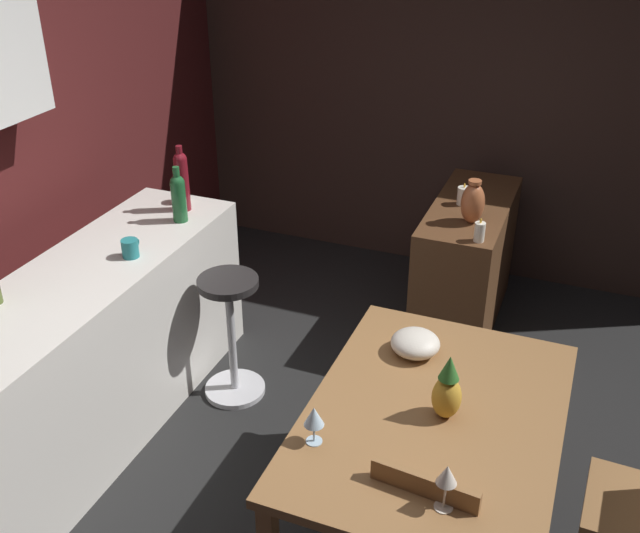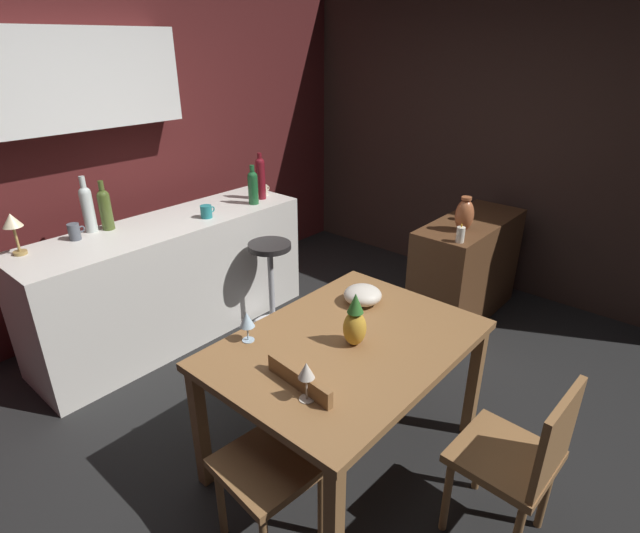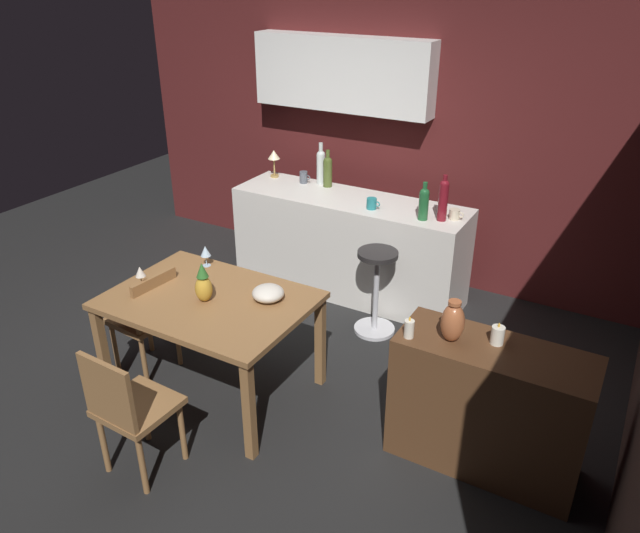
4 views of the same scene
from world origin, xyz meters
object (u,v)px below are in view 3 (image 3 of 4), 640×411
at_px(cup_cream, 214,137).
at_px(vase_ceramic_ivory, 572,144).
at_px(dining_table, 386,311).
at_px(sideboard_cabinet, 548,234).
at_px(pineapple_centerpiece, 390,260).
at_px(wine_bottle_olive, 104,141).
at_px(wine_bottle_clear, 42,164).
at_px(wine_glass_left, 272,284).
at_px(wine_glass_right, 367,245).
at_px(wine_bottle_green, 97,137).
at_px(bar_stool, 200,277).
at_px(pillar_candle_short, 549,146).
at_px(pillar_candle_tall, 566,158).
at_px(cup_red, 200,142).
at_px(chair_by_doorway, 613,409).
at_px(fruit_bowl, 372,233).

bearing_deg(cup_cream, vase_ceramic_ivory, -56.47).
height_order(dining_table, sideboard_cabinet, sideboard_cabinet).
xyz_separation_m(pineapple_centerpiece, wine_bottle_olive, (0.06, 1.88, 0.20)).
height_order(wine_bottle_clear, cup_cream, wine_bottle_clear).
bearing_deg(wine_glass_left, dining_table, -35.58).
distance_m(wine_glass_right, wine_bottle_green, 1.88).
bearing_deg(bar_stool, cup_cream, 35.68).
bearing_deg(pillar_candle_short, pillar_candle_tall, -146.45).
relative_size(wine_bottle_green, pillar_candle_tall, 1.60).
xyz_separation_m(dining_table, wine_bottle_clear, (-0.41, 1.66, 0.43)).
bearing_deg(pillar_candle_short, dining_table, -177.93).
height_order(cup_red, vase_ceramic_ivory, vase_ceramic_ivory).
bearing_deg(wine_glass_left, wine_bottle_olive, 72.24).
relative_size(chair_by_doorway, cup_red, 7.23).
xyz_separation_m(chair_by_doorway, pillar_candle_tall, (1.71, 0.74, 0.40)).
distance_m(sideboard_cabinet, wine_bottle_olive, 2.67).
bearing_deg(chair_by_doorway, dining_table, 97.53).
bearing_deg(vase_ceramic_ivory, wine_glass_left, 171.41).
relative_size(bar_stool, cup_cream, 5.09).
relative_size(wine_bottle_olive, pillar_candle_short, 2.31).
xyz_separation_m(wine_bottle_olive, wine_bottle_green, (0.05, 0.14, -0.01)).
bearing_deg(wine_glass_right, cup_red, 70.50).
relative_size(wine_glass_right, cup_red, 1.20).
xyz_separation_m(wine_glass_right, cup_red, (0.54, 1.54, 0.09)).
height_order(bar_stool, wine_glass_right, wine_glass_right).
relative_size(cup_red, pillar_candle_tall, 0.70).
distance_m(wine_glass_right, fruit_bowl, 0.28).
height_order(wine_glass_right, pineapple_centerpiece, pineapple_centerpiece).
height_order(wine_glass_left, pineapple_centerpiece, pineapple_centerpiece).
xyz_separation_m(dining_table, pineapple_centerpiece, (0.08, 0.04, 0.19)).
relative_size(wine_glass_left, vase_ceramic_ivory, 0.65).
distance_m(wine_glass_left, wine_bottle_clear, 1.40).
bearing_deg(wine_bottle_clear, chair_by_doorway, -78.36).
bearing_deg(fruit_bowl, pineapple_centerpiece, -137.89).
height_order(sideboard_cabinet, wine_bottle_clear, wine_bottle_clear).
xyz_separation_m(wine_bottle_olive, pillar_candle_short, (1.98, -1.84, -0.17)).
distance_m(dining_table, wine_bottle_green, 2.10).
height_order(cup_cream, vase_ceramic_ivory, vase_ceramic_ivory).
relative_size(bar_stool, wine_bottle_green, 2.33).
bearing_deg(pillar_candle_tall, wine_bottle_olive, 129.45).
bearing_deg(wine_bottle_clear, pineapple_centerpiece, -73.36).
bearing_deg(fruit_bowl, wine_bottle_green, 95.89).
height_order(fruit_bowl, cup_red, cup_red).
relative_size(sideboard_cabinet, wine_glass_right, 7.38).
height_order(wine_glass_left, wine_bottle_olive, wine_bottle_olive).
bearing_deg(vase_ceramic_ivory, wine_bottle_green, 130.41).
distance_m(wine_bottle_green, pillar_candle_short, 2.77).
xyz_separation_m(dining_table, wine_bottle_green, (0.20, 2.06, 0.37)).
bearing_deg(wine_bottle_green, wine_glass_left, -108.08).
xyz_separation_m(chair_by_doorway, cup_cream, (0.70, 2.60, 0.46)).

